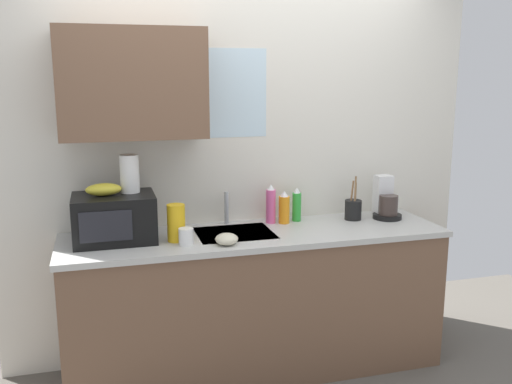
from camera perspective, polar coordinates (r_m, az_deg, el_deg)
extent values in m
cube|color=silver|center=(3.68, -1.48, 2.60)|extent=(3.10, 0.10, 2.50)
cube|color=brown|center=(3.32, -12.43, 10.69)|extent=(0.82, 0.32, 0.62)
cube|color=silver|center=(3.57, -3.39, 9.96)|extent=(0.56, 0.02, 0.55)
cube|color=brown|center=(3.58, 0.00, -11.30)|extent=(2.30, 0.60, 0.86)
cube|color=#B7B7B2|center=(3.43, 0.00, -4.38)|extent=(2.33, 0.63, 0.03)
cube|color=#9EA0A5|center=(3.43, -2.16, -5.29)|extent=(0.46, 0.38, 0.14)
cylinder|color=#B2B5BA|center=(3.59, -3.01, -1.62)|extent=(0.03, 0.03, 0.21)
cube|color=black|center=(3.32, -14.18, -2.57)|extent=(0.46, 0.34, 0.27)
cube|color=black|center=(3.15, -14.99, -3.39)|extent=(0.28, 0.01, 0.17)
ellipsoid|color=gold|center=(3.28, -15.20, 0.25)|extent=(0.20, 0.11, 0.07)
cylinder|color=white|center=(3.32, -12.70, 1.83)|extent=(0.11, 0.11, 0.22)
cylinder|color=black|center=(3.84, 13.16, -2.42)|extent=(0.19, 0.19, 0.03)
cylinder|color=#3F332D|center=(3.81, 13.28, -1.29)|extent=(0.12, 0.12, 0.13)
cube|color=silver|center=(3.87, 12.75, -0.24)|extent=(0.11, 0.09, 0.26)
cylinder|color=#E55999|center=(3.61, 1.51, -1.47)|extent=(0.06, 0.06, 0.22)
cone|color=white|center=(3.59, 1.52, 0.50)|extent=(0.05, 0.05, 0.04)
cylinder|color=orange|center=(3.62, 2.87, -1.81)|extent=(0.07, 0.07, 0.18)
cone|color=white|center=(3.59, 2.88, -0.18)|extent=(0.05, 0.05, 0.04)
cylinder|color=green|center=(3.68, 4.15, -1.52)|extent=(0.06, 0.06, 0.19)
cone|color=white|center=(3.65, 4.17, 0.17)|extent=(0.04, 0.04, 0.04)
cylinder|color=gold|center=(3.26, -8.10, -3.12)|extent=(0.10, 0.10, 0.21)
cylinder|color=white|center=(3.19, -7.11, -4.51)|extent=(0.08, 0.08, 0.09)
cylinder|color=black|center=(3.76, 9.82, -1.80)|extent=(0.11, 0.11, 0.13)
cylinder|color=olive|center=(3.74, 9.66, -0.54)|extent=(0.03, 0.02, 0.22)
cylinder|color=olive|center=(3.76, 10.05, -0.59)|extent=(0.02, 0.02, 0.21)
cylinder|color=olive|center=(3.72, 10.01, -0.36)|extent=(0.02, 0.03, 0.25)
ellipsoid|color=beige|center=(3.18, -3.00, -4.79)|extent=(0.13, 0.13, 0.06)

